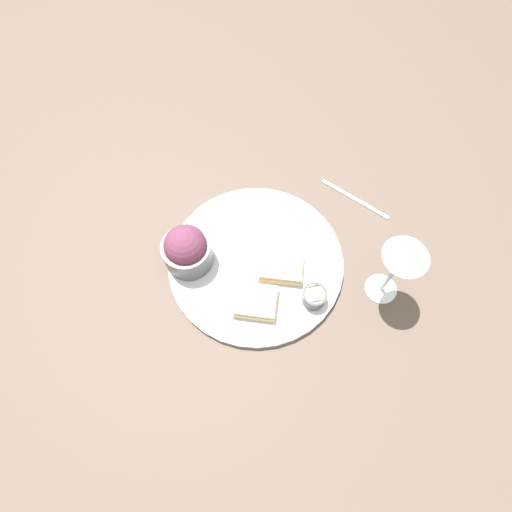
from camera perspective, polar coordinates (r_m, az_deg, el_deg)
The scene contains 8 objects.
ground_plane at distance 0.83m, azimuth -0.00°, elevation -1.02°, with size 4.00×4.00×0.00m, color brown.
dinner_plate at distance 0.83m, azimuth -0.00°, elevation -0.81°, with size 0.36×0.36×0.01m.
salad_bowl at distance 0.79m, azimuth -9.89°, elevation 0.93°, with size 0.10×0.10×0.10m.
sauce_ramekin at distance 0.78m, azimuth 8.32°, elevation -5.72°, with size 0.05×0.05×0.03m.
cheese_toast_near at distance 0.80m, azimuth 3.60°, elevation -1.61°, with size 0.09×0.07×0.03m.
cheese_toast_far at distance 0.77m, azimuth -0.03°, elevation -6.54°, with size 0.08×0.07×0.03m.
wine_glass at distance 0.76m, azimuth 19.56°, elevation -1.53°, with size 0.08×0.08×0.15m.
fork at distance 0.94m, azimuth 13.96°, elevation 7.97°, with size 0.16×0.08×0.01m.
Camera 1 is at (0.06, -0.34, 0.76)m, focal length 28.00 mm.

